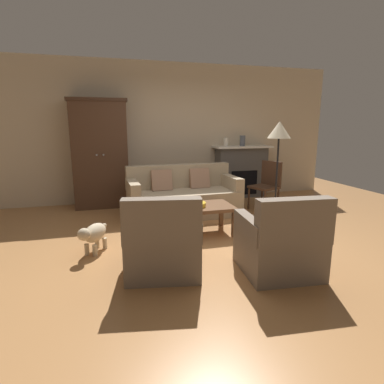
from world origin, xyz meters
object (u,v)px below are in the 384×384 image
(armoire, at_px, (100,154))
(coffee_table, at_px, (194,210))
(fruit_bowl, at_px, (195,204))
(book_stack, at_px, (185,204))
(mantel_vase_cream, at_px, (226,142))
(floor_lamp, at_px, (279,136))
(dog, at_px, (94,234))
(mantel_vase_slate, at_px, (242,141))
(armchair_near_right, at_px, (280,245))
(fireplace, at_px, (241,171))
(side_chair_wooden, at_px, (267,182))
(couch, at_px, (183,197))
(armchair_near_left, at_px, (163,245))

(armoire, bearing_deg, coffee_table, -57.50)
(fruit_bowl, height_order, book_stack, book_stack)
(mantel_vase_cream, relative_size, floor_lamp, 0.11)
(book_stack, relative_size, dog, 0.51)
(mantel_vase_slate, distance_m, floor_lamp, 1.89)
(armchair_near_right, bearing_deg, fireplace, 72.42)
(fireplace, relative_size, armchair_near_right, 1.43)
(fireplace, relative_size, fruit_bowl, 4.13)
(mantel_vase_cream, xyz_separation_m, dog, (-2.66, -2.42, -0.96))
(fireplace, distance_m, armoire, 2.99)
(fruit_bowl, height_order, mantel_vase_cream, mantel_vase_cream)
(side_chair_wooden, xyz_separation_m, floor_lamp, (-0.26, -0.77, 0.88))
(fireplace, distance_m, couch, 1.92)
(mantel_vase_slate, bearing_deg, armchair_near_left, -126.13)
(fruit_bowl, distance_m, armchair_near_right, 1.50)
(book_stack, distance_m, dog, 1.29)
(couch, distance_m, dog, 2.01)
(mantel_vase_slate, distance_m, armchair_near_left, 4.03)
(coffee_table, xyz_separation_m, floor_lamp, (1.43, 0.22, 1.03))
(coffee_table, bearing_deg, armoire, 122.50)
(book_stack, height_order, mantel_vase_slate, mantel_vase_slate)
(armoire, xyz_separation_m, armchair_near_left, (0.64, -3.11, -0.71))
(armoire, relative_size, book_stack, 7.76)
(armoire, height_order, mantel_vase_cream, armoire)
(fireplace, bearing_deg, side_chair_wooden, -88.47)
(floor_lamp, bearing_deg, armoire, 146.37)
(armoire, xyz_separation_m, couch, (1.38, -0.99, -0.70))
(armoire, relative_size, side_chair_wooden, 2.26)
(fireplace, relative_size, armoire, 0.62)
(couch, bearing_deg, mantel_vase_slate, 33.68)
(mantel_vase_cream, distance_m, dog, 3.72)
(armchair_near_right, xyz_separation_m, dog, (-1.93, 1.09, -0.07))
(mantel_vase_cream, height_order, floor_lamp, floor_lamp)
(fruit_bowl, bearing_deg, armoire, 122.22)
(mantel_vase_cream, xyz_separation_m, side_chair_wooden, (0.41, -1.10, -0.70))
(armoire, bearing_deg, armchair_near_right, -61.98)
(armchair_near_left, bearing_deg, couch, 70.76)
(mantel_vase_slate, bearing_deg, book_stack, -130.37)
(fruit_bowl, relative_size, floor_lamp, 0.19)
(fireplace, xyz_separation_m, floor_lamp, (-0.23, -1.88, 0.82))
(book_stack, distance_m, armchair_near_right, 1.55)
(book_stack, xyz_separation_m, mantel_vase_slate, (1.81, 2.13, 0.76))
(armoire, distance_m, mantel_vase_cream, 2.58)
(floor_lamp, bearing_deg, mantel_vase_cream, 94.46)
(coffee_table, relative_size, mantel_vase_slate, 4.98)
(book_stack, bearing_deg, mantel_vase_cream, 56.12)
(dog, bearing_deg, side_chair_wooden, 23.23)
(couch, distance_m, side_chair_wooden, 1.62)
(fireplace, distance_m, fruit_bowl, 2.70)
(armchair_near_left, bearing_deg, mantel_vase_cream, 58.61)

